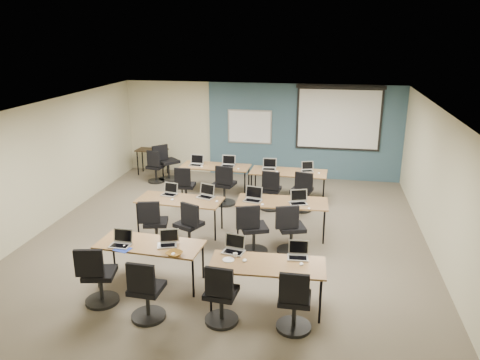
% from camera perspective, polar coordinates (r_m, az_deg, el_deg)
% --- Properties ---
extents(floor, '(8.00, 9.00, 0.02)m').
position_cam_1_polar(floor, '(9.80, -1.37, -6.98)').
color(floor, '#6B6354').
rests_on(floor, ground).
extents(ceiling, '(8.00, 9.00, 0.02)m').
position_cam_1_polar(ceiling, '(9.01, -1.49, 8.81)').
color(ceiling, white).
rests_on(ceiling, ground).
extents(wall_back, '(8.00, 0.04, 2.70)m').
position_cam_1_polar(wall_back, '(13.62, 2.49, 6.10)').
color(wall_back, beige).
rests_on(wall_back, ground).
extents(wall_front, '(8.00, 0.04, 2.70)m').
position_cam_1_polar(wall_front, '(5.36, -11.65, -13.57)').
color(wall_front, beige).
rests_on(wall_front, ground).
extents(wall_left, '(0.04, 9.00, 2.70)m').
position_cam_1_polar(wall_left, '(10.84, -22.60, 1.67)').
color(wall_left, beige).
rests_on(wall_left, ground).
extents(wall_right, '(0.04, 9.00, 2.70)m').
position_cam_1_polar(wall_right, '(9.38, 23.24, -0.78)').
color(wall_right, beige).
rests_on(wall_right, ground).
extents(blue_accent_panel, '(5.50, 0.04, 2.70)m').
position_cam_1_polar(blue_accent_panel, '(13.47, 7.77, 5.82)').
color(blue_accent_panel, '#3D5977').
rests_on(blue_accent_panel, wall_back).
extents(whiteboard, '(1.28, 0.03, 0.98)m').
position_cam_1_polar(whiteboard, '(13.57, 1.19, 6.50)').
color(whiteboard, '#B1B2B4').
rests_on(whiteboard, wall_back).
extents(projector_screen, '(2.40, 0.10, 1.82)m').
position_cam_1_polar(projector_screen, '(13.30, 11.97, 7.80)').
color(projector_screen, black).
rests_on(projector_screen, wall_back).
extents(training_table_front_left, '(1.76, 0.73, 0.73)m').
position_cam_1_polar(training_table_front_left, '(7.99, -10.92, -7.92)').
color(training_table_front_left, '#A8793A').
rests_on(training_table_front_left, floor).
extents(training_table_front_right, '(1.75, 0.73, 0.73)m').
position_cam_1_polar(training_table_front_right, '(7.23, 3.36, -10.49)').
color(training_table_front_right, brown).
rests_on(training_table_front_right, floor).
extents(training_table_mid_left, '(1.78, 0.74, 0.73)m').
position_cam_1_polar(training_table_mid_left, '(9.89, -7.36, -2.60)').
color(training_table_mid_left, '#946340').
rests_on(training_table_mid_left, floor).
extents(training_table_mid_right, '(1.87, 0.78, 0.73)m').
position_cam_1_polar(training_table_mid_right, '(9.73, 5.17, -2.85)').
color(training_table_mid_right, '#9F6935').
rests_on(training_table_mid_right, floor).
extents(training_table_back_left, '(1.79, 0.75, 0.73)m').
position_cam_1_polar(training_table_back_left, '(12.24, -3.01, 1.53)').
color(training_table_back_left, brown).
rests_on(training_table_back_left, floor).
extents(training_table_back_right, '(1.90, 0.79, 0.73)m').
position_cam_1_polar(training_table_back_right, '(11.78, 5.93, 0.83)').
color(training_table_back_right, '#A66F2A').
rests_on(training_table_back_right, floor).
extents(laptop_0, '(0.33, 0.28, 0.25)m').
position_cam_1_polar(laptop_0, '(7.99, -14.30, -7.29)').
color(laptop_0, silver).
rests_on(laptop_0, training_table_front_left).
extents(mouse_0, '(0.08, 0.10, 0.03)m').
position_cam_1_polar(mouse_0, '(7.94, -13.95, -7.83)').
color(mouse_0, white).
rests_on(mouse_0, training_table_front_left).
extents(task_chair_0, '(0.53, 0.53, 1.01)m').
position_cam_1_polar(task_chair_0, '(7.72, -16.93, -11.60)').
color(task_chair_0, black).
rests_on(task_chair_0, floor).
extents(laptop_1, '(0.31, 0.27, 0.24)m').
position_cam_1_polar(laptop_1, '(7.85, -8.79, -7.41)').
color(laptop_1, silver).
rests_on(laptop_1, training_table_front_left).
extents(mouse_1, '(0.08, 0.11, 0.03)m').
position_cam_1_polar(mouse_1, '(7.54, -8.15, -8.91)').
color(mouse_1, white).
rests_on(mouse_1, training_table_front_left).
extents(task_chair_1, '(0.52, 0.52, 1.00)m').
position_cam_1_polar(task_chair_1, '(7.17, -11.39, -13.60)').
color(task_chair_1, black).
rests_on(task_chair_1, floor).
extents(laptop_2, '(0.34, 0.29, 0.26)m').
position_cam_1_polar(laptop_2, '(7.55, -0.74, -8.25)').
color(laptop_2, silver).
rests_on(laptop_2, training_table_front_right).
extents(mouse_2, '(0.07, 0.11, 0.04)m').
position_cam_1_polar(mouse_2, '(7.27, 0.57, -9.76)').
color(mouse_2, white).
rests_on(mouse_2, training_table_front_right).
extents(task_chair_2, '(0.50, 0.50, 0.98)m').
position_cam_1_polar(task_chair_2, '(6.97, -2.35, -14.31)').
color(task_chair_2, black).
rests_on(task_chair_2, floor).
extents(laptop_3, '(0.32, 0.27, 0.24)m').
position_cam_1_polar(laptop_3, '(7.42, 7.10, -8.89)').
color(laptop_3, '#AEAEAE').
rests_on(laptop_3, training_table_front_right).
extents(mouse_3, '(0.09, 0.11, 0.03)m').
position_cam_1_polar(mouse_3, '(7.23, 7.50, -10.11)').
color(mouse_3, white).
rests_on(mouse_3, training_table_front_right).
extents(task_chair_3, '(0.51, 0.51, 0.99)m').
position_cam_1_polar(task_chair_3, '(6.86, 6.61, -14.96)').
color(task_chair_3, black).
rests_on(task_chair_3, floor).
extents(laptop_4, '(0.32, 0.27, 0.24)m').
position_cam_1_polar(laptop_4, '(10.17, -8.55, -1.44)').
color(laptop_4, '#A9A9AB').
rests_on(laptop_4, training_table_mid_left).
extents(mouse_4, '(0.07, 0.10, 0.03)m').
position_cam_1_polar(mouse_4, '(9.85, -8.25, -2.37)').
color(mouse_4, white).
rests_on(mouse_4, training_table_mid_left).
extents(task_chair_4, '(0.51, 0.51, 0.99)m').
position_cam_1_polar(task_chair_4, '(9.41, -10.37, -5.66)').
color(task_chair_4, black).
rests_on(task_chair_4, floor).
extents(laptop_5, '(0.34, 0.29, 0.26)m').
position_cam_1_polar(laptop_5, '(9.95, -4.14, -1.70)').
color(laptop_5, silver).
rests_on(laptop_5, training_table_mid_left).
extents(mouse_5, '(0.07, 0.11, 0.03)m').
position_cam_1_polar(mouse_5, '(9.66, -2.85, -2.60)').
color(mouse_5, white).
rests_on(mouse_5, training_table_mid_left).
extents(task_chair_5, '(0.55, 0.51, 0.99)m').
position_cam_1_polar(task_chair_5, '(9.21, -6.19, -5.99)').
color(task_chair_5, black).
rests_on(task_chair_5, floor).
extents(laptop_6, '(0.36, 0.31, 0.27)m').
position_cam_1_polar(laptop_6, '(9.73, 1.62, -2.11)').
color(laptop_6, '#ACACAC').
rests_on(laptop_6, training_table_mid_right).
extents(mouse_6, '(0.08, 0.11, 0.04)m').
position_cam_1_polar(mouse_6, '(9.49, 2.74, -2.99)').
color(mouse_6, white).
rests_on(mouse_6, training_table_mid_right).
extents(task_chair_6, '(0.58, 0.55, 1.03)m').
position_cam_1_polar(task_chair_6, '(8.95, 1.52, -6.49)').
color(task_chair_6, black).
rests_on(task_chair_6, floor).
extents(laptop_7, '(0.35, 0.30, 0.27)m').
position_cam_1_polar(laptop_7, '(9.63, 7.13, -2.46)').
color(laptop_7, '#B0B0BE').
rests_on(laptop_7, training_table_mid_right).
extents(mouse_7, '(0.07, 0.09, 0.03)m').
position_cam_1_polar(mouse_7, '(9.37, 8.42, -3.45)').
color(mouse_7, white).
rests_on(mouse_7, training_table_mid_right).
extents(task_chair_7, '(0.56, 0.54, 1.02)m').
position_cam_1_polar(task_chair_7, '(9.02, 6.13, -6.43)').
color(task_chair_7, black).
rests_on(task_chair_7, floor).
extents(laptop_8, '(0.35, 0.29, 0.26)m').
position_cam_1_polar(laptop_8, '(12.32, -5.35, 2.11)').
color(laptop_8, silver).
rests_on(laptop_8, training_table_back_left).
extents(mouse_8, '(0.08, 0.11, 0.04)m').
position_cam_1_polar(mouse_8, '(12.13, -4.68, 1.63)').
color(mouse_8, white).
rests_on(mouse_8, training_table_back_left).
extents(task_chair_8, '(0.48, 0.48, 0.97)m').
position_cam_1_polar(task_chair_8, '(11.54, -6.70, -1.08)').
color(task_chair_8, black).
rests_on(task_chair_8, floor).
extents(laptop_9, '(0.35, 0.30, 0.27)m').
position_cam_1_polar(laptop_9, '(12.19, -1.46, 2.03)').
color(laptop_9, '#ACACAC').
rests_on(laptop_9, training_table_back_left).
extents(mouse_9, '(0.06, 0.09, 0.03)m').
position_cam_1_polar(mouse_9, '(11.91, -0.20, 1.38)').
color(mouse_9, white).
rests_on(mouse_9, training_table_back_left).
extents(task_chair_9, '(0.55, 0.55, 1.02)m').
position_cam_1_polar(task_chair_9, '(11.43, -1.92, -1.02)').
color(task_chair_9, black).
rests_on(task_chair_9, floor).
extents(laptop_10, '(0.35, 0.30, 0.26)m').
position_cam_1_polar(laptop_10, '(11.93, 3.59, 1.64)').
color(laptop_10, '#A2A2A9').
rests_on(laptop_10, training_table_back_right).
extents(mouse_10, '(0.08, 0.11, 0.04)m').
position_cam_1_polar(mouse_10, '(11.69, 4.51, 1.01)').
color(mouse_10, white).
rests_on(mouse_10, training_table_back_right).
extents(task_chair_10, '(0.51, 0.51, 0.99)m').
position_cam_1_polar(task_chair_10, '(11.14, 3.74, -1.63)').
color(task_chair_10, black).
rests_on(task_chair_10, floor).
extents(laptop_11, '(0.30, 0.26, 0.23)m').
position_cam_1_polar(laptop_11, '(11.86, 8.20, 1.37)').
color(laptop_11, '#A6A6B1').
rests_on(laptop_11, training_table_back_right).
extents(mouse_11, '(0.09, 0.11, 0.03)m').
position_cam_1_polar(mouse_11, '(11.71, 9.60, 0.84)').
color(mouse_11, white).
rests_on(mouse_11, training_table_back_right).
extents(task_chair_11, '(0.52, 0.52, 1.00)m').
position_cam_1_polar(task_chair_11, '(11.12, 7.56, -1.76)').
color(task_chair_11, black).
rests_on(task_chair_11, floor).
extents(blue_mousepad, '(0.30, 0.27, 0.01)m').
position_cam_1_polar(blue_mousepad, '(7.86, -14.12, -8.19)').
color(blue_mousepad, '#1B32A0').
rests_on(blue_mousepad, training_table_front_left).
extents(snack_bowl, '(0.37, 0.37, 0.07)m').
position_cam_1_polar(snack_bowl, '(7.49, -8.02, -8.88)').
color(snack_bowl, brown).
rests_on(snack_bowl, training_table_front_left).
extents(snack_plate, '(0.23, 0.23, 0.01)m').
position_cam_1_polar(snack_plate, '(7.30, -1.42, -9.69)').
color(snack_plate, white).
rests_on(snack_plate, training_table_front_right).
extents(coffee_cup, '(0.06, 0.06, 0.05)m').
position_cam_1_polar(coffee_cup, '(7.36, -0.59, -9.20)').
color(coffee_cup, white).
rests_on(coffee_cup, snack_plate).
extents(utility_table, '(0.90, 0.50, 0.75)m').
position_cam_1_polar(utility_table, '(14.09, -10.70, 3.29)').
color(utility_table, black).
rests_on(utility_table, floor).
extents(spare_chair_a, '(0.69, 0.58, 1.05)m').
position_cam_1_polar(spare_chair_a, '(13.47, -8.94, 1.76)').
color(spare_chair_a, black).
rests_on(spare_chair_a, floor).
extents(spare_chair_b, '(0.47, 0.47, 0.95)m').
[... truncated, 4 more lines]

